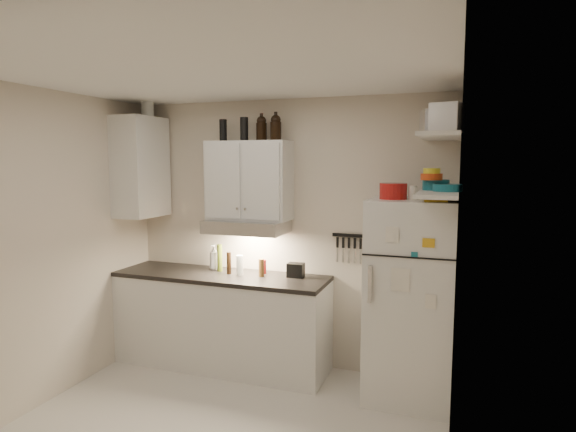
% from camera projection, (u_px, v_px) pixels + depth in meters
% --- Properties ---
extents(ceiling, '(3.20, 3.00, 0.02)m').
position_uv_depth(ceiling, '(207.00, 70.00, 3.17)').
color(ceiling, white).
rests_on(ceiling, ground).
extents(back_wall, '(3.20, 0.02, 2.60)m').
position_uv_depth(back_wall, '(285.00, 234.00, 4.73)').
color(back_wall, beige).
rests_on(back_wall, ground).
extents(left_wall, '(0.02, 3.00, 2.60)m').
position_uv_depth(left_wall, '(32.00, 250.00, 3.86)').
color(left_wall, beige).
rests_on(left_wall, ground).
extents(right_wall, '(0.02, 3.00, 2.60)m').
position_uv_depth(right_wall, '(457.00, 284.00, 2.78)').
color(right_wall, beige).
rests_on(right_wall, ground).
extents(base_cabinet, '(2.10, 0.60, 0.88)m').
position_uv_depth(base_cabinet, '(222.00, 322.00, 4.72)').
color(base_cabinet, white).
rests_on(base_cabinet, floor).
extents(countertop, '(2.10, 0.62, 0.04)m').
position_uv_depth(countertop, '(221.00, 276.00, 4.67)').
color(countertop, black).
rests_on(countertop, base_cabinet).
extents(upper_cabinet, '(0.80, 0.33, 0.75)m').
position_uv_depth(upper_cabinet, '(249.00, 181.00, 4.61)').
color(upper_cabinet, white).
rests_on(upper_cabinet, back_wall).
extents(side_cabinet, '(0.33, 0.55, 1.00)m').
position_uv_depth(side_cabinet, '(141.00, 167.00, 4.85)').
color(side_cabinet, white).
rests_on(side_cabinet, left_wall).
extents(range_hood, '(0.76, 0.46, 0.12)m').
position_uv_depth(range_hood, '(247.00, 226.00, 4.60)').
color(range_hood, silver).
rests_on(range_hood, back_wall).
extents(fridge, '(0.70, 0.68, 1.70)m').
position_uv_depth(fridge, '(410.00, 300.00, 4.04)').
color(fridge, white).
rests_on(fridge, floor).
extents(shelf_hi, '(0.30, 0.95, 0.03)m').
position_uv_depth(shelf_hi, '(440.00, 136.00, 3.69)').
color(shelf_hi, white).
rests_on(shelf_hi, right_wall).
extents(shelf_lo, '(0.30, 0.95, 0.03)m').
position_uv_depth(shelf_lo, '(438.00, 193.00, 3.74)').
color(shelf_lo, white).
rests_on(shelf_lo, right_wall).
extents(knife_strip, '(0.42, 0.02, 0.03)m').
position_uv_depth(knife_strip, '(355.00, 236.00, 4.47)').
color(knife_strip, black).
rests_on(knife_strip, back_wall).
extents(dutch_oven, '(0.29, 0.29, 0.13)m').
position_uv_depth(dutch_oven, '(393.00, 191.00, 3.94)').
color(dutch_oven, '#A71513').
rests_on(dutch_oven, fridge).
extents(book_stack, '(0.18, 0.23, 0.07)m').
position_uv_depth(book_stack, '(436.00, 196.00, 3.74)').
color(book_stack, gold).
rests_on(book_stack, fridge).
extents(spice_jar, '(0.08, 0.08, 0.11)m').
position_uv_depth(spice_jar, '(413.00, 193.00, 3.89)').
color(spice_jar, silver).
rests_on(spice_jar, fridge).
extents(stock_pot, '(0.33, 0.33, 0.22)m').
position_uv_depth(stock_pot, '(444.00, 123.00, 4.01)').
color(stock_pot, silver).
rests_on(stock_pot, shelf_hi).
extents(tin_a, '(0.23, 0.22, 0.18)m').
position_uv_depth(tin_a, '(434.00, 122.00, 3.67)').
color(tin_a, '#AAAAAD').
rests_on(tin_a, shelf_hi).
extents(tin_b, '(0.25, 0.25, 0.20)m').
position_uv_depth(tin_b, '(447.00, 118.00, 3.41)').
color(tin_b, '#AAAAAD').
rests_on(tin_b, shelf_hi).
extents(bowl_teal, '(0.21, 0.21, 0.09)m').
position_uv_depth(bowl_teal, '(436.00, 185.00, 3.91)').
color(bowl_teal, '#156477').
rests_on(bowl_teal, shelf_lo).
extents(bowl_orange, '(0.17, 0.17, 0.05)m').
position_uv_depth(bowl_orange, '(431.00, 177.00, 3.83)').
color(bowl_orange, '#C43D12').
rests_on(bowl_orange, bowl_teal).
extents(bowl_yellow, '(0.13, 0.13, 0.04)m').
position_uv_depth(bowl_yellow, '(432.00, 171.00, 3.82)').
color(bowl_yellow, yellow).
rests_on(bowl_yellow, bowl_orange).
extents(plates, '(0.30, 0.30, 0.06)m').
position_uv_depth(plates, '(447.00, 188.00, 3.75)').
color(plates, '#156477').
rests_on(plates, shelf_lo).
extents(growler_a, '(0.11, 0.11, 0.24)m').
position_uv_depth(growler_a, '(261.00, 128.00, 4.55)').
color(growler_a, black).
rests_on(growler_a, upper_cabinet).
extents(growler_b, '(0.14, 0.14, 0.24)m').
position_uv_depth(growler_b, '(276.00, 127.00, 4.47)').
color(growler_b, black).
rests_on(growler_b, upper_cabinet).
extents(thermos_a, '(0.09, 0.09, 0.22)m').
position_uv_depth(thermos_a, '(244.00, 129.00, 4.55)').
color(thermos_a, black).
rests_on(thermos_a, upper_cabinet).
extents(thermos_b, '(0.09, 0.09, 0.21)m').
position_uv_depth(thermos_b, '(223.00, 130.00, 4.62)').
color(thermos_b, black).
rests_on(thermos_b, upper_cabinet).
extents(side_jar, '(0.16, 0.16, 0.16)m').
position_uv_depth(side_jar, '(148.00, 109.00, 4.81)').
color(side_jar, silver).
rests_on(side_jar, side_cabinet).
extents(soap_bottle, '(0.12, 0.12, 0.28)m').
position_uv_depth(soap_bottle, '(214.00, 256.00, 4.84)').
color(soap_bottle, white).
rests_on(soap_bottle, countertop).
extents(pepper_mill, '(0.06, 0.06, 0.17)m').
position_uv_depth(pepper_mill, '(261.00, 268.00, 4.56)').
color(pepper_mill, brown).
rests_on(pepper_mill, countertop).
extents(oil_bottle, '(0.06, 0.06, 0.27)m').
position_uv_depth(oil_bottle, '(220.00, 258.00, 4.77)').
color(oil_bottle, '#536419').
rests_on(oil_bottle, countertop).
extents(vinegar_bottle, '(0.06, 0.06, 0.21)m').
position_uv_depth(vinegar_bottle, '(229.00, 263.00, 4.66)').
color(vinegar_bottle, black).
rests_on(vinegar_bottle, countertop).
extents(clear_bottle, '(0.07, 0.07, 0.19)m').
position_uv_depth(clear_bottle, '(240.00, 265.00, 4.60)').
color(clear_bottle, silver).
rests_on(clear_bottle, countertop).
extents(red_jar, '(0.08, 0.08, 0.13)m').
position_uv_depth(red_jar, '(263.00, 267.00, 4.68)').
color(red_jar, '#A71513').
rests_on(red_jar, countertop).
extents(caddy, '(0.16, 0.12, 0.13)m').
position_uv_depth(caddy, '(296.00, 270.00, 4.54)').
color(caddy, black).
rests_on(caddy, countertop).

